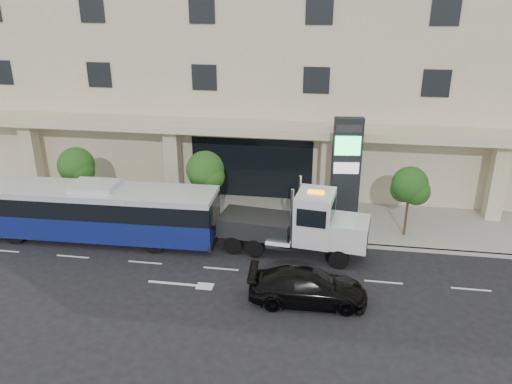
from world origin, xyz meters
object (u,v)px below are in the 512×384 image
city_bus (97,211)px  black_sedan (308,287)px  signage_pylon (346,173)px  tow_truck (300,225)px

city_bus → black_sedan: bearing=-21.6°
black_sedan → signage_pylon: signage_pylon is taller
tow_truck → signage_pylon: signage_pylon is taller
signage_pylon → black_sedan: bearing=-107.3°
black_sedan → signage_pylon: size_ratio=0.81×
tow_truck → black_sedan: tow_truck is taller
city_bus → signage_pylon: bearing=13.5°
city_bus → black_sedan: (11.93, -4.38, -0.95)m
tow_truck → black_sedan: bearing=-73.6°
city_bus → signage_pylon: signage_pylon is taller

